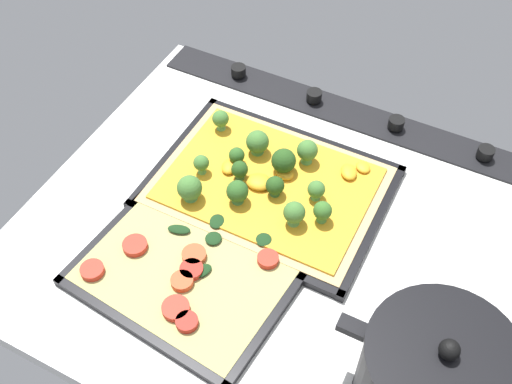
{
  "coord_description": "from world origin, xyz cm",
  "views": [
    {
      "loc": [
        -21.52,
        51.05,
        76.61
      ],
      "look_at": [
        5.37,
        -1.51,
        5.64
      ],
      "focal_mm": 43.18,
      "sensor_mm": 36.0,
      "label": 1
    }
  ],
  "objects_px": {
    "baking_tray_back": "(193,267)",
    "cooking_pot": "(434,379)",
    "baking_tray_front": "(269,188)",
    "broccoli_pizza": "(267,181)",
    "veggie_pizza_back": "(191,265)"
  },
  "relations": [
    {
      "from": "broccoli_pizza",
      "to": "baking_tray_back",
      "type": "relative_size",
      "value": 1.07
    },
    {
      "from": "baking_tray_back",
      "to": "veggie_pizza_back",
      "type": "xyz_separation_m",
      "value": [
        0.0,
        0.0,
        0.01
      ]
    },
    {
      "from": "broccoli_pizza",
      "to": "cooking_pot",
      "type": "relative_size",
      "value": 1.39
    },
    {
      "from": "baking_tray_back",
      "to": "cooking_pot",
      "type": "height_order",
      "value": "cooking_pot"
    },
    {
      "from": "baking_tray_front",
      "to": "veggie_pizza_back",
      "type": "relative_size",
      "value": 1.24
    },
    {
      "from": "cooking_pot",
      "to": "broccoli_pizza",
      "type": "bearing_deg",
      "value": -33.87
    },
    {
      "from": "broccoli_pizza",
      "to": "cooking_pot",
      "type": "xyz_separation_m",
      "value": [
        -0.33,
        0.22,
        0.05
      ]
    },
    {
      "from": "baking_tray_back",
      "to": "cooking_pot",
      "type": "xyz_separation_m",
      "value": [
        -0.36,
        0.04,
        0.06
      ]
    },
    {
      "from": "baking_tray_back",
      "to": "veggie_pizza_back",
      "type": "height_order",
      "value": "veggie_pizza_back"
    },
    {
      "from": "broccoli_pizza",
      "to": "baking_tray_back",
      "type": "distance_m",
      "value": 0.19
    },
    {
      "from": "broccoli_pizza",
      "to": "veggie_pizza_back",
      "type": "xyz_separation_m",
      "value": [
        0.03,
        0.19,
        -0.01
      ]
    },
    {
      "from": "broccoli_pizza",
      "to": "cooking_pot",
      "type": "height_order",
      "value": "cooking_pot"
    },
    {
      "from": "cooking_pot",
      "to": "veggie_pizza_back",
      "type": "bearing_deg",
      "value": -5.42
    },
    {
      "from": "baking_tray_front",
      "to": "cooking_pot",
      "type": "distance_m",
      "value": 0.4
    },
    {
      "from": "baking_tray_front",
      "to": "cooking_pot",
      "type": "height_order",
      "value": "cooking_pot"
    }
  ]
}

